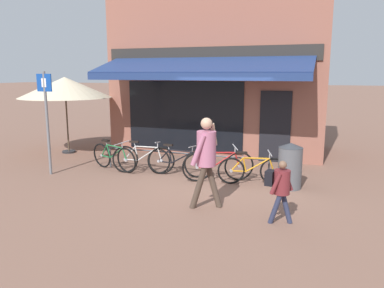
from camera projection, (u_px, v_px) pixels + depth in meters
name	position (u px, v px, depth m)	size (l,w,h in m)	color
ground_plane	(211.00, 182.00, 9.11)	(160.00, 160.00, 0.00)	brown
shop_front	(221.00, 67.00, 12.70)	(6.97, 4.67, 5.61)	#8E5647
bike_rack_rail	(184.00, 156.00, 9.72)	(4.51, 0.04, 0.57)	#47494F
bicycle_green	(114.00, 157.00, 10.12)	(1.64, 0.72, 0.85)	black
bicycle_silver	(143.00, 159.00, 9.85)	(1.69, 0.64, 0.88)	black
bicycle_black	(177.00, 162.00, 9.62)	(1.71, 0.52, 0.82)	black
bicycle_red	(218.00, 166.00, 9.08)	(1.63, 0.87, 0.88)	black
bicycle_orange	(252.00, 170.00, 8.84)	(1.60, 0.65, 0.80)	black
pedestrian_adult	(206.00, 153.00, 7.16)	(0.60, 0.64, 1.79)	#47382D
pedestrian_child	(280.00, 185.00, 6.48)	(0.51, 0.41, 1.14)	#282D47
litter_bin	(290.00, 166.00, 8.51)	(0.55, 0.55, 1.06)	#515459
parking_sign	(47.00, 113.00, 9.49)	(0.44, 0.07, 2.65)	slate
cafe_parasol	(65.00, 87.00, 12.06)	(2.95, 2.95, 2.48)	#4C3D2D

